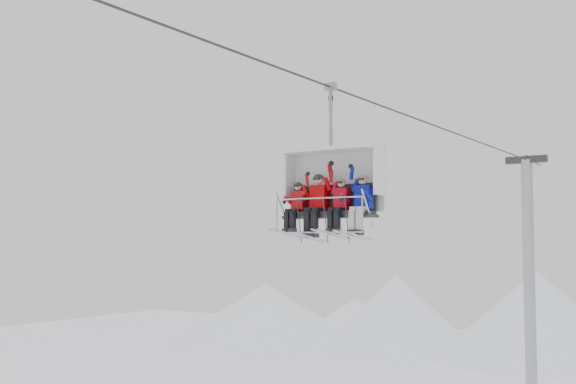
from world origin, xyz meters
The scene contains 7 objects.
lift_tower_right centered at (0.00, 22.00, 5.78)m, with size 2.00×1.80×13.48m.
haul_cable centered at (0.00, 0.00, 13.30)m, with size 0.06×0.06×50.00m, color #323237.
chairlift_carrier centered at (0.00, 2.23, 10.75)m, with size 2.74×1.17×3.98m.
skier_far_left centered at (-0.96, 1.90, 10.17)m, with size 0.37×1.69×1.50m.
skier_center_left centered at (-0.32, 1.93, 10.26)m, with size 0.46×1.69×1.78m.
skier_center_right centered at (0.36, 1.91, 10.19)m, with size 0.39×1.69×1.55m.
skier_far_right centered at (0.98, 1.92, 10.22)m, with size 0.42×1.69×1.65m.
Camera 1 is at (9.19, -14.37, 9.20)m, focal length 45.00 mm.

